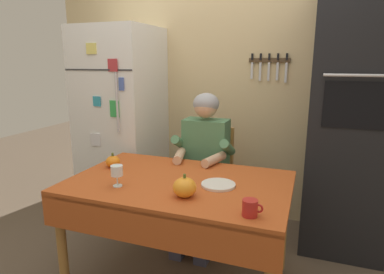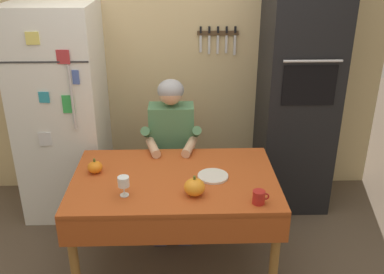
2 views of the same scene
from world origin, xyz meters
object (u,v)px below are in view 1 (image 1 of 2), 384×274
pumpkin_medium (185,187)px  seated_person (203,156)px  refrigerator (122,123)px  wine_glass (117,172)px  dining_table (178,194)px  chair_behind_person (210,175)px  serving_tray (218,185)px  wall_oven (350,120)px  pumpkin_large (113,162)px  coffee_mug (250,208)px

pumpkin_medium → seated_person: bearing=100.9°
refrigerator → wine_glass: 1.26m
refrigerator → dining_table: 1.32m
chair_behind_person → serving_tray: 0.86m
wall_oven → dining_table: size_ratio=1.50×
dining_table → chair_behind_person: chair_behind_person is taller
refrigerator → seated_person: size_ratio=1.45×
dining_table → wine_glass: wine_glass is taller
pumpkin_medium → serving_tray: pumpkin_medium is taller
chair_behind_person → pumpkin_large: size_ratio=8.75×
wall_oven → wine_glass: bearing=-140.5°
refrigerator → chair_behind_person: size_ratio=1.94×
coffee_mug → pumpkin_large: pumpkin_large is taller
seated_person → pumpkin_large: size_ratio=11.71×
wall_oven → dining_table: bearing=-138.7°
pumpkin_large → serving_tray: bearing=-6.5°
seated_person → chair_behind_person: bearing=90.0°
dining_table → coffee_mug: bearing=-31.4°
refrigerator → wine_glass: bearing=-59.7°
pumpkin_medium → coffee_mug: bearing=-15.7°
seated_person → wine_glass: seated_person is taller
seated_person → coffee_mug: 1.07m
refrigerator → pumpkin_medium: refrigerator is taller
seated_person → pumpkin_medium: size_ratio=9.24×
refrigerator → pumpkin_large: size_ratio=16.93×
wine_glass → wall_oven: bearing=39.5°
coffee_mug → wine_glass: bearing=172.1°
coffee_mug → serving_tray: coffee_mug is taller
refrigerator → seated_person: (0.92, -0.28, -0.16)m
seated_person → refrigerator: bearing=163.2°
coffee_mug → serving_tray: size_ratio=0.50×
pumpkin_large → refrigerator: bearing=117.2°
refrigerator → seated_person: bearing=-16.8°
dining_table → wine_glass: size_ratio=10.49×
pumpkin_large → chair_behind_person: bearing=52.4°
coffee_mug → pumpkin_medium: (-0.39, 0.11, 0.01)m
wall_oven → dining_table: 1.45m
wall_oven → coffee_mug: 1.38m
seated_person → serving_tray: size_ratio=5.90×
chair_behind_person → serving_tray: size_ratio=4.41×
chair_behind_person → coffee_mug: 1.27m
serving_tray → wall_oven: bearing=49.1°
wine_glass → pumpkin_large: wine_glass is taller
serving_tray → chair_behind_person: bearing=110.5°
seated_person → pumpkin_medium: (0.16, -0.81, 0.06)m
serving_tray → refrigerator: bearing=144.5°
pumpkin_medium → serving_tray: bearing=59.0°
wine_glass → pumpkin_large: size_ratio=1.26×
refrigerator → wall_oven: bearing=1.1°
coffee_mug → serving_tray: bearing=127.6°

